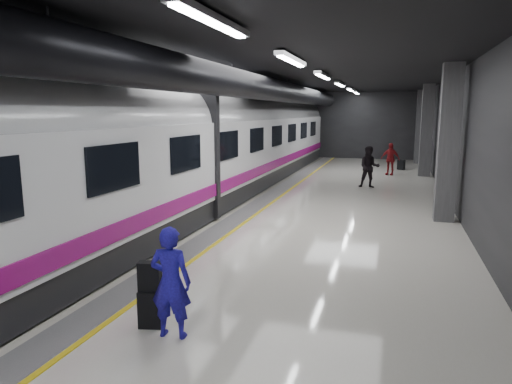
% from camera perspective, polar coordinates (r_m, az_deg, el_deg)
% --- Properties ---
extents(ground, '(40.00, 40.00, 0.00)m').
position_cam_1_polar(ground, '(12.90, 2.58, -4.15)').
color(ground, beige).
rests_on(ground, ground).
extents(platform_hall, '(10.02, 40.02, 4.51)m').
position_cam_1_polar(platform_hall, '(13.52, 2.53, 11.61)').
color(platform_hall, black).
rests_on(platform_hall, ground).
extents(train, '(3.05, 38.00, 4.05)m').
position_cam_1_polar(train, '(13.72, -10.66, 5.29)').
color(train, black).
rests_on(train, ground).
extents(traveler_main, '(0.62, 0.44, 1.60)m').
position_cam_1_polar(traveler_main, '(6.58, -10.61, -11.03)').
color(traveler_main, '#2219C2').
rests_on(traveler_main, ground).
extents(suitcase_main, '(0.38, 0.29, 0.56)m').
position_cam_1_polar(suitcase_main, '(7.11, -13.02, -14.03)').
color(suitcase_main, black).
rests_on(suitcase_main, ground).
extents(shoulder_bag, '(0.35, 0.24, 0.43)m').
position_cam_1_polar(shoulder_bag, '(6.96, -13.15, -10.20)').
color(shoulder_bag, black).
rests_on(shoulder_bag, suitcase_main).
extents(traveler_far_a, '(0.90, 0.72, 1.75)m').
position_cam_1_polar(traveler_far_a, '(19.72, 13.98, 3.05)').
color(traveler_far_a, black).
rests_on(traveler_far_a, ground).
extents(traveler_far_b, '(1.03, 0.66, 1.62)m').
position_cam_1_polar(traveler_far_b, '(24.11, 16.42, 3.98)').
color(traveler_far_b, maroon).
rests_on(traveler_far_b, ground).
extents(suitcase_far, '(0.44, 0.37, 0.55)m').
position_cam_1_polar(suitcase_far, '(26.51, 17.69, 3.26)').
color(suitcase_far, black).
rests_on(suitcase_far, ground).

